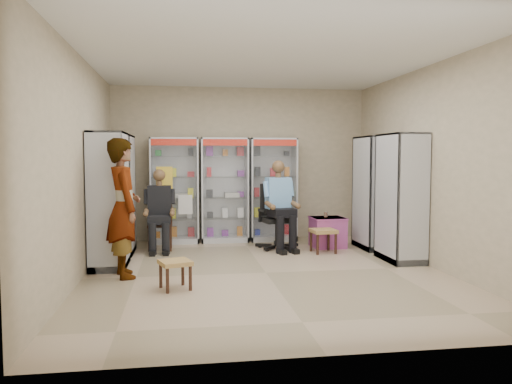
{
  "coord_description": "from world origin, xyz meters",
  "views": [
    {
      "loc": [
        -1.17,
        -6.86,
        1.63
      ],
      "look_at": [
        -0.04,
        0.7,
        1.1
      ],
      "focal_mm": 35.0,
      "sensor_mm": 36.0,
      "label": 1
    }
  ],
  "objects": [
    {
      "name": "woven_stool_a",
      "position": [
        1.22,
        1.33,
        0.2
      ],
      "size": [
        0.44,
        0.44,
        0.4
      ],
      "primitive_type": "cube",
      "rotation": [
        0.0,
        0.0,
        0.09
      ],
      "color": "olive",
      "rests_on": "floor"
    },
    {
      "name": "floor",
      "position": [
        0.0,
        0.0,
        0.0
      ],
      "size": [
        6.0,
        6.0,
        0.0
      ],
      "primitive_type": "plane",
      "color": "tan",
      "rests_on": "ground"
    },
    {
      "name": "seated_customer",
      "position": [
        -1.55,
        1.95,
        0.67
      ],
      "size": [
        0.44,
        0.6,
        1.34
      ],
      "primitive_type": null,
      "color": "black",
      "rests_on": "floor"
    },
    {
      "name": "room_shell",
      "position": [
        0.0,
        0.0,
        1.97
      ],
      "size": [
        5.02,
        6.02,
        3.01
      ],
      "color": "#BBA98B",
      "rests_on": "ground"
    },
    {
      "name": "cabinet_right_far",
      "position": [
        2.23,
        1.6,
        1.0
      ],
      "size": [
        0.9,
        0.5,
        2.0
      ],
      "primitive_type": "cube",
      "rotation": [
        0.0,
        0.0,
        1.57
      ],
      "color": "silver",
      "rests_on": "floor"
    },
    {
      "name": "standing_man",
      "position": [
        -1.95,
        0.06,
        0.94
      ],
      "size": [
        0.63,
        0.79,
        1.89
      ],
      "primitive_type": "imported",
      "rotation": [
        0.0,
        0.0,
        1.86
      ],
      "color": "gray",
      "rests_on": "floor"
    },
    {
      "name": "cabinet_right_near",
      "position": [
        2.23,
        0.5,
        1.0
      ],
      "size": [
        0.9,
        0.5,
        2.0
      ],
      "primitive_type": "cube",
      "rotation": [
        0.0,
        0.0,
        1.57
      ],
      "color": "#A5A7AC",
      "rests_on": "floor"
    },
    {
      "name": "pink_trunk",
      "position": [
        1.45,
        1.82,
        0.27
      ],
      "size": [
        0.58,
        0.56,
        0.54
      ],
      "primitive_type": "cube",
      "rotation": [
        0.0,
        0.0,
        0.03
      ],
      "color": "#A24078",
      "rests_on": "floor"
    },
    {
      "name": "cabinet_back_mid",
      "position": [
        -0.35,
        2.73,
        1.0
      ],
      "size": [
        0.9,
        0.5,
        2.0
      ],
      "primitive_type": "cube",
      "color": "silver",
      "rests_on": "floor"
    },
    {
      "name": "wooden_chair",
      "position": [
        -1.55,
        2.0,
        0.47
      ],
      "size": [
        0.42,
        0.42,
        0.94
      ],
      "primitive_type": "cube",
      "color": "black",
      "rests_on": "floor"
    },
    {
      "name": "cabinet_left_near",
      "position": [
        -2.23,
        0.7,
        1.0
      ],
      "size": [
        0.9,
        0.5,
        2.0
      ],
      "primitive_type": "cube",
      "rotation": [
        0.0,
        0.0,
        -1.57
      ],
      "color": "#B4B7BB",
      "rests_on": "floor"
    },
    {
      "name": "tea_glass",
      "position": [
        1.43,
        1.87,
        0.59
      ],
      "size": [
        0.07,
        0.07,
        0.1
      ],
      "primitive_type": "cylinder",
      "color": "#5F2D08",
      "rests_on": "pink_trunk"
    },
    {
      "name": "cabinet_left_far",
      "position": [
        -2.23,
        1.8,
        1.0
      ],
      "size": [
        0.9,
        0.5,
        2.0
      ],
      "primitive_type": "cube",
      "rotation": [
        0.0,
        0.0,
        -1.57
      ],
      "color": "#B7B9BF",
      "rests_on": "floor"
    },
    {
      "name": "seated_shopkeeper",
      "position": [
        0.51,
        1.77,
        0.74
      ],
      "size": [
        0.61,
        0.76,
        1.47
      ],
      "primitive_type": null,
      "rotation": [
        0.0,
        0.0,
        0.2
      ],
      "color": "#679DCD",
      "rests_on": "floor"
    },
    {
      "name": "office_chair",
      "position": [
        0.51,
        1.82,
        0.58
      ],
      "size": [
        0.74,
        0.74,
        1.16
      ],
      "primitive_type": "cube",
      "rotation": [
        0.0,
        0.0,
        0.2
      ],
      "color": "black",
      "rests_on": "floor"
    },
    {
      "name": "cabinet_back_right",
      "position": [
        0.6,
        2.73,
        1.0
      ],
      "size": [
        0.9,
        0.5,
        2.0
      ],
      "primitive_type": "cube",
      "color": "silver",
      "rests_on": "floor"
    },
    {
      "name": "woven_stool_b",
      "position": [
        -1.26,
        -0.7,
        0.18
      ],
      "size": [
        0.46,
        0.46,
        0.36
      ],
      "primitive_type": "cube",
      "rotation": [
        0.0,
        0.0,
        0.32
      ],
      "color": "olive",
      "rests_on": "floor"
    },
    {
      "name": "cabinet_back_left",
      "position": [
        -1.3,
        2.73,
        1.0
      ],
      "size": [
        0.9,
        0.5,
        2.0
      ],
      "primitive_type": "cube",
      "color": "#B9BAC1",
      "rests_on": "floor"
    }
  ]
}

